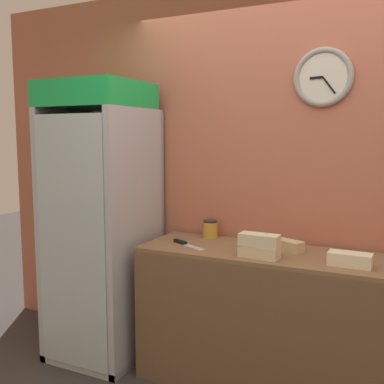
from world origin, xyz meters
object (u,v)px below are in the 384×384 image
at_px(sandwich_flat_left, 350,259).
at_px(condiment_jar, 210,229).
at_px(sandwich_stack_bottom, 259,252).
at_px(sandwich_flat_right, 287,245).
at_px(chefs_knife, 185,244).
at_px(beverage_cooler, 106,210).
at_px(sandwich_stack_middle, 259,240).

relative_size(sandwich_flat_left, condiment_jar, 1.88).
bearing_deg(sandwich_stack_bottom, sandwich_flat_right, 65.75).
distance_m(sandwich_flat_right, chefs_knife, 0.67).
bearing_deg(condiment_jar, sandwich_flat_left, -17.60).
bearing_deg(sandwich_stack_bottom, beverage_cooler, 173.18).
xyz_separation_m(beverage_cooler, sandwich_stack_bottom, (1.23, -0.15, -0.15)).
relative_size(sandwich_stack_bottom, condiment_jar, 1.93).
distance_m(beverage_cooler, sandwich_stack_middle, 1.24).
height_order(beverage_cooler, sandwich_stack_bottom, beverage_cooler).
xyz_separation_m(sandwich_stack_bottom, sandwich_flat_right, (0.11, 0.24, -0.00)).
xyz_separation_m(sandwich_stack_bottom, condiment_jar, (-0.48, 0.37, 0.03)).
relative_size(sandwich_stack_middle, sandwich_flat_left, 1.01).
height_order(sandwich_stack_bottom, sandwich_flat_right, sandwich_stack_bottom).
bearing_deg(sandwich_stack_bottom, sandwich_stack_middle, 180.00).
distance_m(sandwich_flat_left, condiment_jar, 1.04).
xyz_separation_m(sandwich_flat_left, sandwich_flat_right, (-0.40, 0.19, -0.00)).
relative_size(chefs_knife, condiment_jar, 2.28).
bearing_deg(sandwich_flat_right, sandwich_stack_bottom, -114.25).
xyz_separation_m(sandwich_flat_right, condiment_jar, (-0.59, 0.13, 0.03)).
relative_size(beverage_cooler, sandwich_stack_bottom, 8.17).
height_order(sandwich_flat_right, condiment_jar, condiment_jar).
bearing_deg(chefs_knife, sandwich_stack_middle, -10.01).
height_order(sandwich_stack_bottom, condiment_jar, condiment_jar).
relative_size(sandwich_stack_middle, condiment_jar, 1.91).
xyz_separation_m(chefs_knife, condiment_jar, (0.07, 0.27, 0.05)).
relative_size(sandwich_stack_bottom, sandwich_flat_right, 1.06).
bearing_deg(beverage_cooler, condiment_jar, 16.47).
xyz_separation_m(sandwich_stack_middle, condiment_jar, (-0.48, 0.37, -0.05)).
bearing_deg(condiment_jar, sandwich_flat_right, -12.34).
distance_m(sandwich_stack_bottom, sandwich_flat_left, 0.52).
distance_m(sandwich_stack_bottom, sandwich_stack_middle, 0.07).
bearing_deg(sandwich_flat_left, condiment_jar, 162.40).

